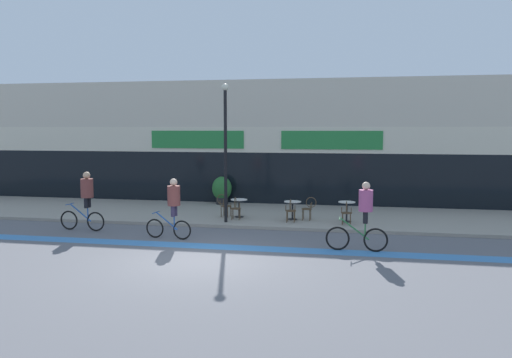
{
  "coord_description": "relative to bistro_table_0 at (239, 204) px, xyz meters",
  "views": [
    {
      "loc": [
        4.07,
        -12.99,
        3.65
      ],
      "look_at": [
        0.61,
        5.15,
        1.77
      ],
      "focal_mm": 35.0,
      "sensor_mm": 36.0,
      "label": 1
    }
  ],
  "objects": [
    {
      "name": "cafe_chair_0_side",
      "position": [
        -0.63,
        0.01,
        0.01
      ],
      "size": [
        0.6,
        0.45,
        0.9
      ],
      "rotation": [
        0.0,
        0.0,
        -0.14
      ],
      "color": "#4C3823",
      "rests_on": "sidewalk_slab"
    },
    {
      "name": "cafe_chair_0_near",
      "position": [
        0.01,
        -0.63,
        0.01
      ],
      "size": [
        0.43,
        0.59,
        0.9
      ],
      "rotation": [
        0.0,
        0.0,
        1.64
      ],
      "color": "#4C3823",
      "rests_on": "sidewalk_slab"
    },
    {
      "name": "sidewalk_slab",
      "position": [
        0.28,
        1.05,
        -0.57
      ],
      "size": [
        40.0,
        5.5,
        0.12
      ],
      "primitive_type": "cube",
      "color": "gray",
      "rests_on": "ground"
    },
    {
      "name": "planter_pot",
      "position": [
        -1.56,
        3.25,
        0.17
      ],
      "size": [
        0.92,
        0.92,
        1.29
      ],
      "color": "#232326",
      "rests_on": "sidewalk_slab"
    },
    {
      "name": "cyclist_0",
      "position": [
        -4.91,
        -3.05,
        0.59
      ],
      "size": [
        1.78,
        0.51,
        2.12
      ],
      "rotation": [
        0.0,
        0.0,
        3.08
      ],
      "color": "black",
      "rests_on": "ground"
    },
    {
      "name": "storefront_facade",
      "position": [
        0.28,
        5.76,
        2.31
      ],
      "size": [
        40.0,
        4.06,
        5.92
      ],
      "color": "beige",
      "rests_on": "ground"
    },
    {
      "name": "bistro_table_1",
      "position": [
        2.16,
        -0.13,
        -0.0
      ],
      "size": [
        0.67,
        0.67,
        0.71
      ],
      "color": "black",
      "rests_on": "sidewalk_slab"
    },
    {
      "name": "bike_lane_stripe",
      "position": [
        0.28,
        -4.54,
        -0.63
      ],
      "size": [
        36.0,
        0.7,
        0.01
      ],
      "primitive_type": "cube",
      "color": "#3D7AB7",
      "rests_on": "ground"
    },
    {
      "name": "bistro_table_2",
      "position": [
        4.23,
        -0.22,
        0.03
      ],
      "size": [
        0.64,
        0.64,
        0.77
      ],
      "color": "black",
      "rests_on": "sidewalk_slab"
    },
    {
      "name": "cyclist_1",
      "position": [
        4.73,
        -4.28,
        0.53
      ],
      "size": [
        1.84,
        0.48,
        2.09
      ],
      "rotation": [
        0.0,
        0.0,
        3.13
      ],
      "color": "black",
      "rests_on": "ground"
    },
    {
      "name": "cafe_chair_1_near",
      "position": [
        2.16,
        -0.76,
        0.01
      ],
      "size": [
        0.41,
        0.58,
        0.9
      ],
      "rotation": [
        0.0,
        0.0,
        1.59
      ],
      "color": "#4C3823",
      "rests_on": "sidewalk_slab"
    },
    {
      "name": "cafe_chair_1_side",
      "position": [
        2.78,
        -0.14,
        0.01
      ],
      "size": [
        0.59,
        0.43,
        0.9
      ],
      "rotation": [
        0.0,
        0.0,
        3.08
      ],
      "color": "#4C3823",
      "rests_on": "sidewalk_slab"
    },
    {
      "name": "ground_plane",
      "position": [
        0.28,
        -6.2,
        -0.63
      ],
      "size": [
        120.0,
        120.0,
        0.0
      ],
      "primitive_type": "plane",
      "color": "#5B5B60"
    },
    {
      "name": "bistro_table_0",
      "position": [
        0.0,
        0.0,
        0.0
      ],
      "size": [
        0.66,
        0.66,
        0.72
      ],
      "color": "black",
      "rests_on": "sidewalk_slab"
    },
    {
      "name": "cafe_chair_2_near",
      "position": [
        4.23,
        -0.84,
        0.01
      ],
      "size": [
        0.41,
        0.58,
        0.9
      ],
      "rotation": [
        0.0,
        0.0,
        1.53
      ],
      "color": "#4C3823",
      "rests_on": "sidewalk_slab"
    },
    {
      "name": "lamp_post",
      "position": [
        -0.26,
        -1.13,
        2.48
      ],
      "size": [
        0.26,
        0.26,
        5.17
      ],
      "color": "black",
      "rests_on": "sidewalk_slab"
    },
    {
      "name": "cyclist_2",
      "position": [
        -1.4,
        -3.75,
        0.55
      ],
      "size": [
        1.63,
        0.53,
        2.02
      ],
      "rotation": [
        0.0,
        0.0,
        3.05
      ],
      "color": "black",
      "rests_on": "ground"
    }
  ]
}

